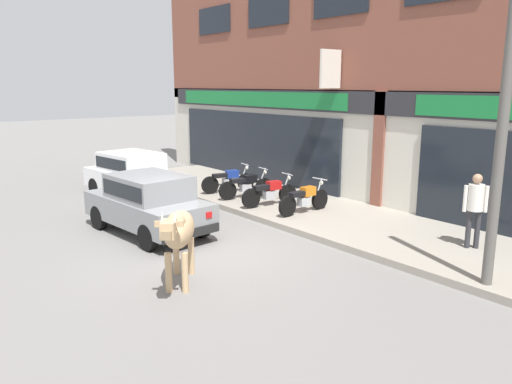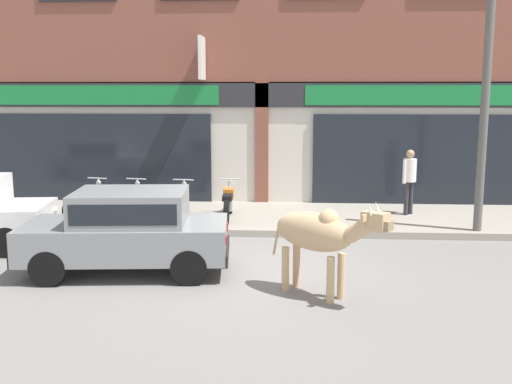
% 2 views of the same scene
% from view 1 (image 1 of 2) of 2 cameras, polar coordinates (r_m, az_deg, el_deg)
% --- Properties ---
extents(ground_plane, '(90.00, 90.00, 0.00)m').
position_cam_1_polar(ground_plane, '(11.06, -5.03, -6.63)').
color(ground_plane, slate).
extents(sidewalk, '(19.00, 3.46, 0.16)m').
position_cam_1_polar(sidewalk, '(13.51, 9.01, -2.91)').
color(sidewalk, gray).
rests_on(sidewalk, ground).
extents(shop_building, '(23.00, 1.40, 10.01)m').
position_cam_1_polar(shop_building, '(14.64, 15.17, 16.66)').
color(shop_building, brown).
rests_on(shop_building, ground).
extents(cow, '(1.80, 1.53, 1.61)m').
position_cam_1_polar(cow, '(8.98, -8.85, -4.49)').
color(cow, tan).
rests_on(cow, ground).
extents(car_0, '(3.75, 2.03, 1.46)m').
position_cam_1_polar(car_0, '(16.31, -13.93, 2.13)').
color(car_0, black).
rests_on(car_0, ground).
extents(car_1, '(3.71, 1.90, 1.46)m').
position_cam_1_polar(car_1, '(12.30, -12.20, -1.00)').
color(car_1, black).
rests_on(car_1, ground).
extents(motorcycle_0, '(0.65, 1.79, 0.88)m').
position_cam_1_polar(motorcycle_0, '(16.09, -3.19, 1.36)').
color(motorcycle_0, black).
rests_on(motorcycle_0, sidewalk).
extents(motorcycle_1, '(0.60, 1.80, 0.88)m').
position_cam_1_polar(motorcycle_1, '(15.25, -1.13, 0.76)').
color(motorcycle_1, black).
rests_on(motorcycle_1, sidewalk).
extents(motorcycle_2, '(0.54, 1.81, 0.88)m').
position_cam_1_polar(motorcycle_2, '(14.27, 1.58, -0.03)').
color(motorcycle_2, black).
rests_on(motorcycle_2, sidewalk).
extents(motorcycle_3, '(0.52, 1.81, 0.88)m').
position_cam_1_polar(motorcycle_3, '(13.51, 5.54, -0.78)').
color(motorcycle_3, black).
rests_on(motorcycle_3, sidewalk).
extents(pedestrian, '(0.39, 0.37, 1.60)m').
position_cam_1_polar(pedestrian, '(11.38, 23.78, -1.15)').
color(pedestrian, '#2D2D33').
rests_on(pedestrian, sidewalk).
extents(utility_pole, '(0.18, 0.18, 5.35)m').
position_cam_1_polar(utility_pole, '(9.14, 26.31, 6.35)').
color(utility_pole, '#595651').
rests_on(utility_pole, sidewalk).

